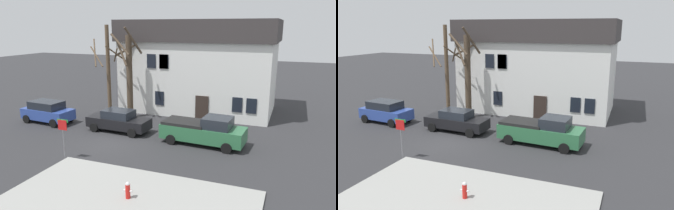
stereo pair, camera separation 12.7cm
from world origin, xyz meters
TOP-DOWN VIEW (x-y plane):
  - ground_plane at (0.00, 0.00)m, footprint 120.00×120.00m
  - sidewalk_slab at (4.82, -7.11)m, footprint 11.40×7.69m
  - building_main at (2.97, 11.41)m, footprint 13.83×8.13m
  - tree_bare_near at (-3.73, 6.16)m, footprint 3.32×2.78m
  - tree_bare_mid at (-1.72, 6.20)m, footprint 2.97×3.17m
  - car_blue_wagon at (-7.30, 2.38)m, footprint 4.37×2.32m
  - car_black_sedan at (-0.68, 2.44)m, footprint 4.85×2.11m
  - pickup_truck_green at (5.96, 2.13)m, footprint 5.70×2.46m
  - fire_hydrant at (4.74, -6.18)m, footprint 0.42×0.22m
  - street_sign_pole at (-1.01, -3.37)m, footprint 0.76×0.07m

SIDE VIEW (x-z plane):
  - ground_plane at x=0.00m, z-range 0.00..0.00m
  - sidewalk_slab at x=4.82m, z-range 0.00..0.12m
  - fire_hydrant at x=4.74m, z-range 0.13..0.93m
  - car_black_sedan at x=-0.68m, z-range 0.00..1.66m
  - car_blue_wagon at x=-7.30m, z-range 0.03..1.81m
  - pickup_truck_green at x=5.96m, z-range -0.03..1.94m
  - street_sign_pole at x=-1.01m, z-range 0.51..2.97m
  - tree_bare_mid at x=-1.72m, z-range 0.07..7.76m
  - tree_bare_near at x=-3.73m, z-range 0.21..8.05m
  - building_main at x=2.97m, z-range 0.07..8.34m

